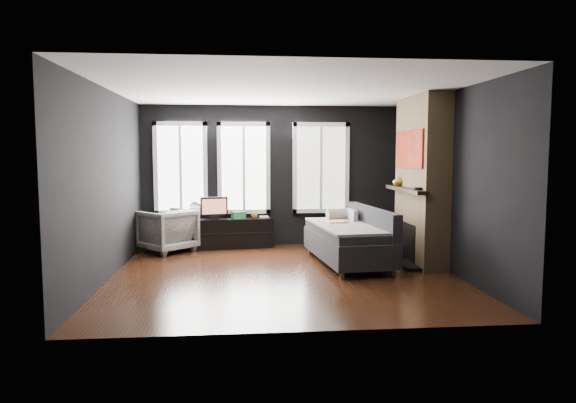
{
  "coord_description": "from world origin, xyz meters",
  "views": [
    {
      "loc": [
        -0.63,
        -7.46,
        1.78
      ],
      "look_at": [
        0.1,
        0.3,
        1.05
      ],
      "focal_mm": 32.0,
      "sensor_mm": 36.0,
      "label": 1
    }
  ],
  "objects": [
    {
      "name": "wall_left",
      "position": [
        -2.5,
        0.0,
        1.35
      ],
      "size": [
        0.02,
        5.0,
        2.7
      ],
      "primitive_type": "cube",
      "color": "black",
      "rests_on": "ground"
    },
    {
      "name": "windows",
      "position": [
        -0.45,
        2.46,
        2.38
      ],
      "size": [
        4.0,
        0.16,
        1.76
      ],
      "primitive_type": null,
      "color": "white",
      "rests_on": "wall_back"
    },
    {
      "name": "sofa",
      "position": [
        1.1,
        0.6,
        0.46
      ],
      "size": [
        1.28,
        2.23,
        0.92
      ],
      "primitive_type": null,
      "rotation": [
        0.0,
        0.0,
        0.1
      ],
      "color": "#28272A",
      "rests_on": "floor"
    },
    {
      "name": "mantel_vase",
      "position": [
        2.05,
        1.05,
        1.32
      ],
      "size": [
        0.22,
        0.22,
        0.17
      ],
      "primitive_type": "imported",
      "rotation": [
        0.0,
        0.0,
        0.31
      ],
      "color": "#BF7824",
      "rests_on": "fireplace"
    },
    {
      "name": "desk_fan",
      "position": [
        -1.46,
        2.19,
        0.73
      ],
      "size": [
        0.28,
        0.28,
        0.34
      ],
      "primitive_type": null,
      "rotation": [
        0.0,
        0.0,
        -0.17
      ],
      "color": "gray",
      "rests_on": "media_console"
    },
    {
      "name": "armchair",
      "position": [
        -1.95,
        1.9,
        0.43
      ],
      "size": [
        1.14,
        1.14,
        0.86
      ],
      "primitive_type": "imported",
      "rotation": [
        0.0,
        0.0,
        -2.38
      ],
      "color": "silver",
      "rests_on": "floor"
    },
    {
      "name": "floor",
      "position": [
        0.0,
        0.0,
        0.0
      ],
      "size": [
        5.0,
        5.0,
        0.0
      ],
      "primitive_type": "plane",
      "color": "black",
      "rests_on": "ground"
    },
    {
      "name": "ceiling",
      "position": [
        0.0,
        0.0,
        2.7
      ],
      "size": [
        5.0,
        5.0,
        0.0
      ],
      "primitive_type": "plane",
      "color": "white",
      "rests_on": "ground"
    },
    {
      "name": "storage_box",
      "position": [
        -0.66,
        2.2,
        0.62
      ],
      "size": [
        0.28,
        0.24,
        0.13
      ],
      "primitive_type": "cube",
      "rotation": [
        0.0,
        0.0,
        0.41
      ],
      "color": "#347B48",
      "rests_on": "media_console"
    },
    {
      "name": "wall_back",
      "position": [
        0.0,
        2.5,
        1.35
      ],
      "size": [
        5.0,
        0.02,
        2.7
      ],
      "primitive_type": "cube",
      "color": "black",
      "rests_on": "ground"
    },
    {
      "name": "mantel_clock",
      "position": [
        2.05,
        0.05,
        1.25
      ],
      "size": [
        0.15,
        0.15,
        0.04
      ],
      "primitive_type": "cylinder",
      "rotation": [
        0.0,
        0.0,
        0.21
      ],
      "color": "black",
      "rests_on": "fireplace"
    },
    {
      "name": "monitor",
      "position": [
        -1.12,
        2.19,
        0.79
      ],
      "size": [
        0.53,
        0.19,
        0.46
      ],
      "primitive_type": null,
      "rotation": [
        0.0,
        0.0,
        0.16
      ],
      "color": "black",
      "rests_on": "media_console"
    },
    {
      "name": "stripe_pillow",
      "position": [
        1.29,
        1.09,
        0.66
      ],
      "size": [
        0.11,
        0.34,
        0.34
      ],
      "primitive_type": "cube",
      "rotation": [
        0.0,
        0.0,
        0.1
      ],
      "color": "gray",
      "rests_on": "sofa"
    },
    {
      "name": "mug",
      "position": [
        -0.36,
        2.21,
        0.62
      ],
      "size": [
        0.15,
        0.13,
        0.12
      ],
      "primitive_type": "imported",
      "rotation": [
        0.0,
        0.0,
        0.37
      ],
      "color": "orange",
      "rests_on": "media_console"
    },
    {
      "name": "wall_right",
      "position": [
        2.5,
        0.0,
        1.35
      ],
      "size": [
        0.02,
        5.0,
        2.7
      ],
      "primitive_type": "cube",
      "color": "black",
      "rests_on": "ground"
    },
    {
      "name": "book",
      "position": [
        -0.25,
        2.32,
        0.67
      ],
      "size": [
        0.17,
        0.03,
        0.23
      ],
      "primitive_type": "imported",
      "rotation": [
        0.0,
        0.0,
        0.07
      ],
      "color": "tan",
      "rests_on": "media_console"
    },
    {
      "name": "media_console",
      "position": [
        -0.84,
        2.24,
        0.28
      ],
      "size": [
        1.67,
        0.67,
        0.56
      ],
      "primitive_type": null,
      "rotation": [
        0.0,
        0.0,
        0.1
      ],
      "color": "black",
      "rests_on": "floor"
    },
    {
      "name": "fireplace",
      "position": [
        2.3,
        0.6,
        1.35
      ],
      "size": [
        0.7,
        1.62,
        2.7
      ],
      "primitive_type": null,
      "color": "#93724C",
      "rests_on": "floor"
    }
  ]
}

